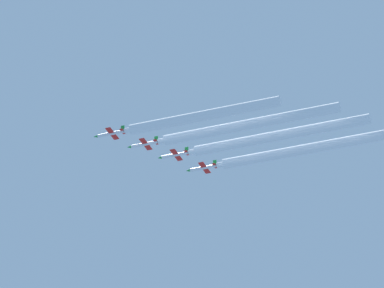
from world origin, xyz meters
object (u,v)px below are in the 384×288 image
object	(u,v)px
jet_lead	(110,134)
jet_second_echelon	(144,144)
jet_fourth_echelon	(202,168)
jet_third_echelon	(174,155)

from	to	relation	value
jet_lead	jet_second_echelon	xyz separation A→B (m)	(8.55, -8.58, -1.05)
jet_lead	jet_second_echelon	world-z (taller)	jet_lead
jet_second_echelon	jet_fourth_echelon	bearing A→B (deg)	-39.46
jet_second_echelon	jet_third_echelon	bearing A→B (deg)	-41.37
jet_fourth_echelon	jet_lead	bearing A→B (deg)	138.59
jet_second_echelon	jet_fourth_echelon	distance (m)	23.03
jet_second_echelon	jet_fourth_echelon	size ratio (longest dim) A/B	1.00
jet_third_echelon	jet_fourth_echelon	world-z (taller)	jet_third_echelon
jet_lead	jet_fourth_echelon	size ratio (longest dim) A/B	1.00
jet_third_echelon	jet_fourth_echelon	distance (m)	11.44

